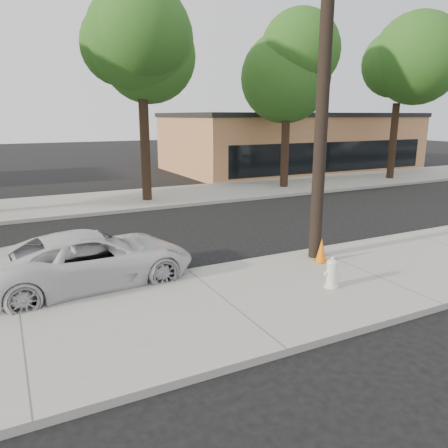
{
  "coord_description": "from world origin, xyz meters",
  "views": [
    {
      "loc": [
        -3.99,
        -11.99,
        4.02
      ],
      "look_at": [
        1.5,
        -1.2,
        1.0
      ],
      "focal_mm": 35.0,
      "sensor_mm": 36.0,
      "label": 1
    }
  ],
  "objects_px": {
    "police_cruiser": "(93,259)",
    "utility_pole": "(323,88)",
    "traffic_cone": "(321,251)",
    "fire_hydrant": "(332,273)"
  },
  "relations": [
    {
      "from": "police_cruiser",
      "to": "utility_pole",
      "type": "bearing_deg",
      "value": -103.91
    },
    {
      "from": "police_cruiser",
      "to": "traffic_cone",
      "type": "xyz_separation_m",
      "value": [
        5.76,
        -1.44,
        -0.21
      ]
    },
    {
      "from": "utility_pole",
      "to": "police_cruiser",
      "type": "height_order",
      "value": "utility_pole"
    },
    {
      "from": "fire_hydrant",
      "to": "traffic_cone",
      "type": "distance_m",
      "value": 1.81
    },
    {
      "from": "police_cruiser",
      "to": "traffic_cone",
      "type": "relative_size",
      "value": 7.44
    },
    {
      "from": "fire_hydrant",
      "to": "traffic_cone",
      "type": "height_order",
      "value": "fire_hydrant"
    },
    {
      "from": "utility_pole",
      "to": "police_cruiser",
      "type": "bearing_deg",
      "value": 170.32
    },
    {
      "from": "fire_hydrant",
      "to": "utility_pole",
      "type": "bearing_deg",
      "value": 77.49
    },
    {
      "from": "traffic_cone",
      "to": "utility_pole",
      "type": "bearing_deg",
      "value": 73.76
    },
    {
      "from": "police_cruiser",
      "to": "fire_hydrant",
      "type": "xyz_separation_m",
      "value": [
        4.81,
        -2.98,
        -0.19
      ]
    }
  ]
}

